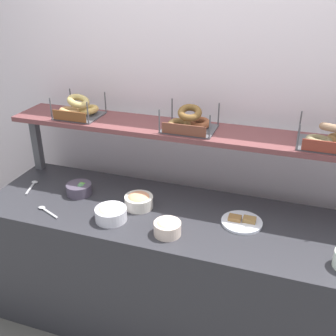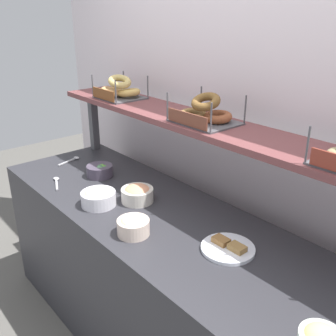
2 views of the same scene
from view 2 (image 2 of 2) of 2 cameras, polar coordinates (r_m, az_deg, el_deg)
back_wall at (r=2.11m, az=11.21°, el=5.83°), size 3.54×0.06×2.40m
deli_counter at (r=2.12m, az=-0.27°, el=-17.52°), size 2.34×0.70×0.85m
shelf_riser_left at (r=2.79m, az=-10.91°, el=6.71°), size 0.05×0.05×0.40m
upper_shelf at (r=1.89m, az=5.98°, el=6.24°), size 2.30×0.32×0.03m
bowl_lox_spread at (r=2.03m, az=-4.56°, el=-3.77°), size 0.17×0.17×0.09m
bowl_scallion_spread at (r=2.01m, az=-10.24°, el=-4.22°), size 0.18×0.18×0.09m
bowl_potato_salad at (r=1.74m, az=-5.15°, el=-8.43°), size 0.15×0.15×0.09m
bowl_veggie_mix at (r=2.36m, az=-10.02°, el=-0.37°), size 0.16×0.16×0.08m
serving_plate_white at (r=1.67m, az=8.85°, el=-11.55°), size 0.23×0.23×0.04m
serving_spoon_near_plate at (r=2.34m, az=-16.15°, el=-1.90°), size 0.17×0.09×0.01m
serving_spoon_by_edge at (r=2.65m, az=-13.97°, el=1.21°), size 0.07×0.17×0.01m
bagel_basket_sesame at (r=2.42m, az=-7.16°, el=11.32°), size 0.27×0.25×0.14m
bagel_basket_cinnamon_raisin at (r=1.87m, az=5.43°, el=8.02°), size 0.30×0.25×0.14m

